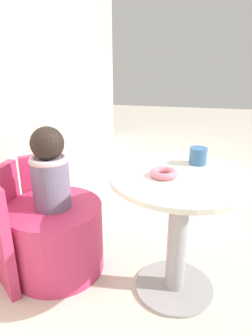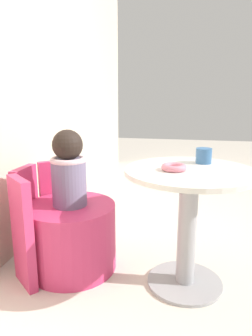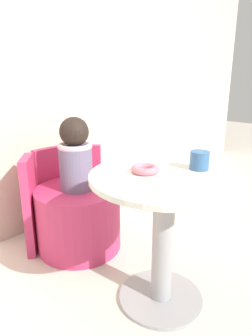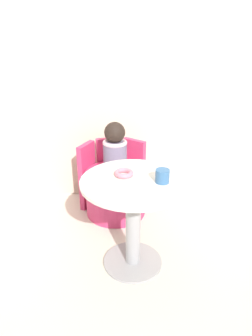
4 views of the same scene
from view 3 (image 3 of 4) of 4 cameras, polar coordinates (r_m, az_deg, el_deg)
The scene contains 8 objects.
ground_plane at distance 1.75m, azimuth 7.84°, elevation -21.49°, with size 12.00×12.00×0.00m, color beige.
back_wall at distance 2.20m, azimuth -17.06°, elevation 19.43°, with size 6.00×0.06×2.40m.
round_table at distance 1.42m, azimuth 7.22°, elevation -9.13°, with size 0.69×0.69×0.67m.
tub_chair at distance 1.99m, azimuth -9.02°, elevation -9.40°, with size 0.54×0.54×0.41m.
booth_backrest at distance 2.11m, azimuth -12.97°, elevation -4.82°, with size 0.64×0.23×0.62m.
child_figure at distance 1.84m, azimuth -9.63°, elevation 2.40°, with size 0.21×0.21×0.45m.
donut at distance 1.35m, azimuth 3.70°, elevation -0.19°, with size 0.13×0.13×0.03m.
cup at distance 1.43m, azimuth 13.82°, elevation 1.42°, with size 0.09×0.09×0.09m.
Camera 3 is at (-1.14, -0.75, 1.09)m, focal length 32.00 mm.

